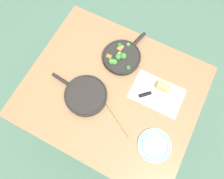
% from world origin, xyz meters
% --- Properties ---
extents(ground_plane, '(14.00, 14.00, 0.00)m').
position_xyz_m(ground_plane, '(0.00, 0.00, 0.00)').
color(ground_plane, '#476B56').
extents(dining_table_red, '(1.18, 1.00, 0.76)m').
position_xyz_m(dining_table_red, '(0.00, 0.00, 0.68)').
color(dining_table_red, olive).
rests_on(dining_table_red, ground_plane).
extents(skillet_broccoli, '(0.27, 0.39, 0.08)m').
position_xyz_m(skillet_broccoli, '(-0.05, 0.25, 0.79)').
color(skillet_broccoli, black).
rests_on(skillet_broccoli, dining_table_red).
extents(skillet_eggs, '(0.42, 0.29, 0.05)m').
position_xyz_m(skillet_eggs, '(-0.14, -0.12, 0.79)').
color(skillet_eggs, black).
rests_on(skillet_eggs, dining_table_red).
extents(wooden_spoon, '(0.36, 0.22, 0.02)m').
position_xyz_m(wooden_spoon, '(0.03, -0.11, 0.77)').
color(wooden_spoon, '#A87A4C').
rests_on(wooden_spoon, dining_table_red).
extents(parchment_sheet, '(0.35, 0.23, 0.00)m').
position_xyz_m(parchment_sheet, '(0.28, 0.12, 0.76)').
color(parchment_sheet, beige).
rests_on(parchment_sheet, dining_table_red).
extents(grater_knife, '(0.19, 0.19, 0.02)m').
position_xyz_m(grater_knife, '(0.25, 0.10, 0.77)').
color(grater_knife, silver).
rests_on(grater_knife, dining_table_red).
extents(cheese_block, '(0.09, 0.05, 0.05)m').
position_xyz_m(cheese_block, '(0.30, 0.18, 0.79)').
color(cheese_block, '#E0C15B').
rests_on(cheese_block, dining_table_red).
extents(dinner_plate_stack, '(0.21, 0.21, 0.03)m').
position_xyz_m(dinner_plate_stack, '(0.40, -0.20, 0.77)').
color(dinner_plate_stack, silver).
rests_on(dinner_plate_stack, dining_table_red).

